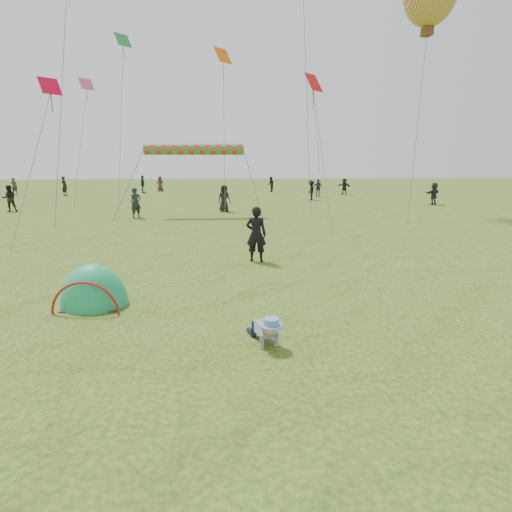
{
  "coord_description": "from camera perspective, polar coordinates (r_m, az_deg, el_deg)",
  "views": [
    {
      "loc": [
        0.24,
        -7.25,
        3.12
      ],
      "look_at": [
        0.87,
        1.7,
        1.0
      ],
      "focal_mm": 28.0,
      "sensor_mm": 36.0,
      "label": 1
    }
  ],
  "objects": [
    {
      "name": "ground",
      "position": [
        7.89,
        -5.54,
        -10.06
      ],
      "size": [
        140.0,
        140.0,
        0.0
      ],
      "primitive_type": "plane",
      "color": "#18420E"
    },
    {
      "name": "crawling_toddler",
      "position": [
        7.08,
        1.45,
        -10.34
      ],
      "size": [
        0.72,
        0.87,
        0.57
      ],
      "primitive_type": null,
      "rotation": [
        0.0,
        0.0,
        0.31
      ],
      "color": "black",
      "rests_on": "ground"
    },
    {
      "name": "popup_tent",
      "position": [
        9.68,
        -22.01,
        -6.52
      ],
      "size": [
        1.52,
        1.28,
        1.89
      ],
      "primitive_type": "ellipsoid",
      "rotation": [
        0.0,
        0.0,
        -0.05
      ],
      "color": "#177F66",
      "rests_on": "ground"
    },
    {
      "name": "standing_adult",
      "position": [
        12.66,
        0.02,
        3.12
      ],
      "size": [
        0.72,
        0.55,
        1.77
      ],
      "primitive_type": "imported",
      "rotation": [
        0.0,
        0.0,
        2.94
      ],
      "color": "black",
      "rests_on": "ground"
    },
    {
      "name": "crowd_person_0",
      "position": [
        42.4,
        -25.7,
        9.0
      ],
      "size": [
        0.78,
        0.72,
        1.79
      ],
      "primitive_type": "imported",
      "rotation": [
        0.0,
        0.0,
        2.54
      ],
      "color": "black",
      "rests_on": "ground"
    },
    {
      "name": "crowd_person_2",
      "position": [
        37.23,
        8.83,
        9.57
      ],
      "size": [
        1.0,
        0.62,
        1.59
      ],
      "primitive_type": "imported",
      "rotation": [
        0.0,
        0.0,
        6.02
      ],
      "color": "#262D3B",
      "rests_on": "ground"
    },
    {
      "name": "crowd_person_4",
      "position": [
        44.97,
        -13.53,
        9.99
      ],
      "size": [
        0.81,
        0.54,
        1.61
      ],
      "primitive_type": "imported",
      "rotation": [
        0.0,
        0.0,
        3.18
      ],
      "color": "#3C2723",
      "rests_on": "ground"
    },
    {
      "name": "crowd_person_5",
      "position": [
        40.52,
        12.49,
        9.69
      ],
      "size": [
        1.36,
        1.37,
        1.58
      ],
      "primitive_type": "imported",
      "rotation": [
        0.0,
        0.0,
        5.49
      ],
      "color": "black",
      "rests_on": "ground"
    },
    {
      "name": "crowd_person_6",
      "position": [
        23.73,
        -16.79,
        7.26
      ],
      "size": [
        0.75,
        0.7,
        1.71
      ],
      "primitive_type": "imported",
      "rotation": [
        0.0,
        0.0,
        0.64
      ],
      "color": "#22242B",
      "rests_on": "ground"
    },
    {
      "name": "crowd_person_7",
      "position": [
        43.04,
        2.13,
        10.2
      ],
      "size": [
        0.73,
        0.87,
        1.6
      ],
      "primitive_type": "imported",
      "rotation": [
        0.0,
        0.0,
        4.89
      ],
      "color": "black",
      "rests_on": "ground"
    },
    {
      "name": "crowd_person_8",
      "position": [
        43.27,
        -15.89,
        9.85
      ],
      "size": [
        0.58,
        1.1,
        1.78
      ],
      "primitive_type": "imported",
      "rotation": [
        0.0,
        0.0,
        1.72
      ],
      "color": "#252E3B",
      "rests_on": "ground"
    },
    {
      "name": "crowd_person_9",
      "position": [
        33.87,
        7.86,
        9.28
      ],
      "size": [
        0.69,
        1.1,
        1.63
      ],
      "primitive_type": "imported",
      "rotation": [
        0.0,
        0.0,
        4.79
      ],
      "color": "black",
      "rests_on": "ground"
    },
    {
      "name": "crowd_person_10",
      "position": [
        25.82,
        -4.59,
        8.21
      ],
      "size": [
        0.98,
        0.83,
        1.7
      ],
      "primitive_type": "imported",
      "rotation": [
        0.0,
        0.0,
        0.41
      ],
      "color": "black",
      "rests_on": "ground"
    },
    {
      "name": "crowd_person_11",
      "position": [
        32.81,
        24.05,
        8.14
      ],
      "size": [
        1.56,
        1.18,
        1.64
      ],
      "primitive_type": "imported",
      "rotation": [
        0.0,
        0.0,
        3.66
      ],
      "color": "#232B34",
      "rests_on": "ground"
    },
    {
      "name": "crowd_person_12",
      "position": [
        46.36,
        -31.27,
        8.54
      ],
      "size": [
        0.6,
        0.41,
        1.61
      ],
      "primitive_type": "imported",
      "rotation": [
        0.0,
        0.0,
        3.1
      ],
      "color": "#282A33",
      "rests_on": "ground"
    },
    {
      "name": "crowd_person_13",
      "position": [
        30.28,
        -31.78,
        7.01
      ],
      "size": [
        1.03,
        0.96,
        1.68
      ],
      "primitive_type": "imported",
      "rotation": [
        0.0,
        0.0,
        3.66
      ],
      "color": "black",
      "rests_on": "ground"
    },
    {
      "name": "rainbow_tube_kite",
      "position": [
        23.99,
        -8.82,
        14.85
      ],
      "size": [
        5.68,
        0.64,
        0.64
      ],
      "primitive_type": "cylinder",
      "rotation": [
        0.0,
        1.57,
        0.0
      ],
      "color": "red"
    },
    {
      "name": "diamond_kite_0",
      "position": [
        23.1,
        8.26,
        23.32
      ],
      "size": [
        1.15,
        1.15,
        0.94
      ],
      "primitive_type": "plane",
      "rotation": [
        1.05,
        0.0,
        0.79
      ],
      "color": "red"
    },
    {
      "name": "diamond_kite_1",
      "position": [
        30.56,
        -4.75,
        26.66
      ],
      "size": [
        1.3,
        1.3,
        1.06
      ],
      "primitive_type": "plane",
      "rotation": [
        1.05,
        0.0,
        0.79
      ],
      "color": "orange"
    },
    {
      "name": "diamond_kite_3",
      "position": [
        36.96,
        -18.49,
        27.23
      ],
      "size": [
        1.27,
        1.27,
        1.04
      ],
      "primitive_type": "plane",
      "rotation": [
        1.05,
        0.0,
        0.79
      ],
      "color": "#228737"
    },
    {
      "name": "diamond_kite_5",
      "position": [
        34.92,
        -23.08,
        21.67
      ],
      "size": [
        1.06,
        1.06,
        0.86
      ],
      "primitive_type": "plane",
      "rotation": [
        1.05,
        0.0,
        0.79
      ],
      "color": "#E44F7F"
    },
    {
      "name": "diamond_kite_6",
      "position": [
        21.06,
        -27.36,
        20.77
      ],
      "size": [
        0.92,
        0.92,
        0.75
      ],
      "primitive_type": "plane",
      "rotation": [
        1.05,
        0.0,
        0.79
      ],
      "color": "red"
    },
    {
      "name": "diamond_kite_7",
      "position": [
        35.5,
        8.1,
        23.51
      ],
      "size": [
        1.04,
        1.04,
        0.85
      ],
      "primitive_type": "plane",
      "rotation": [
        1.05,
        0.0,
        0.79
      ],
      "color": "orange"
    }
  ]
}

